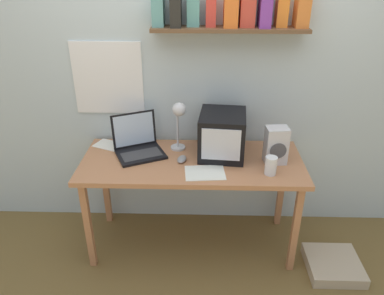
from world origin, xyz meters
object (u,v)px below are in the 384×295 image
juice_glass (271,166)px  corner_desk (192,169)px  crt_monitor (222,135)px  computer_mouse (182,159)px  loose_paper_near_laptop (109,145)px  printed_handout (205,173)px  desk_lamp (179,117)px  space_heater (276,145)px  laptop (138,143)px  floor_cushion (333,265)px

juice_glass → corner_desk: bearing=161.8°
crt_monitor → computer_mouse: size_ratio=3.38×
computer_mouse → loose_paper_near_laptop: (-0.57, 0.23, -0.01)m
corner_desk → computer_mouse: computer_mouse is taller
printed_handout → juice_glass: bearing=0.4°
desk_lamp → juice_glass: 0.72m
crt_monitor → space_heater: crt_monitor is taller
crt_monitor → desk_lamp: (-0.31, 0.04, 0.12)m
corner_desk → space_heater: (0.58, -0.01, 0.20)m
corner_desk → loose_paper_near_laptop: size_ratio=5.98×
loose_paper_near_laptop → space_heater: bearing=-10.4°
desk_lamp → printed_handout: desk_lamp is taller
laptop → space_heater: size_ratio=1.61×
laptop → loose_paper_near_laptop: laptop is taller
space_heater → printed_handout: size_ratio=0.93×
corner_desk → space_heater: size_ratio=5.99×
loose_paper_near_laptop → corner_desk: bearing=-18.5°
desk_lamp → space_heater: (0.67, -0.14, -0.14)m
desk_lamp → space_heater: size_ratio=1.47×
desk_lamp → corner_desk: bearing=-71.8°
corner_desk → laptop: laptop is taller
crt_monitor → desk_lamp: bearing=178.1°
crt_monitor → floor_cushion: crt_monitor is taller
floor_cushion → laptop: bearing=165.2°
crt_monitor → juice_glass: crt_monitor is taller
desk_lamp → floor_cushion: desk_lamp is taller
floor_cushion → loose_paper_near_laptop: bearing=164.1°
desk_lamp → loose_paper_near_laptop: (-0.54, 0.08, -0.27)m
space_heater → laptop: bearing=167.9°
computer_mouse → desk_lamp: bearing=99.6°
laptop → crt_monitor: bearing=-26.7°
loose_paper_near_laptop → floor_cushion: bearing=-15.9°
crt_monitor → laptop: crt_monitor is taller
corner_desk → juice_glass: juice_glass is taller
floor_cushion → corner_desk: bearing=165.7°
crt_monitor → computer_mouse: 0.34m
crt_monitor → laptop: size_ratio=0.93×
corner_desk → space_heater: space_heater is taller
desk_lamp → printed_handout: 0.45m
corner_desk → computer_mouse: (-0.07, -0.02, 0.09)m
desk_lamp → laptop: bearing=166.6°
space_heater → loose_paper_near_laptop: bearing=164.7°
juice_glass → laptop: bearing=162.8°
juice_glass → crt_monitor: bearing=139.1°
crt_monitor → printed_handout: bearing=-108.8°
space_heater → loose_paper_near_laptop: 1.24m
juice_glass → printed_handout: juice_glass is taller
laptop → floor_cushion: laptop is taller
corner_desk → printed_handout: size_ratio=5.59×
juice_glass → loose_paper_near_laptop: bearing=161.6°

